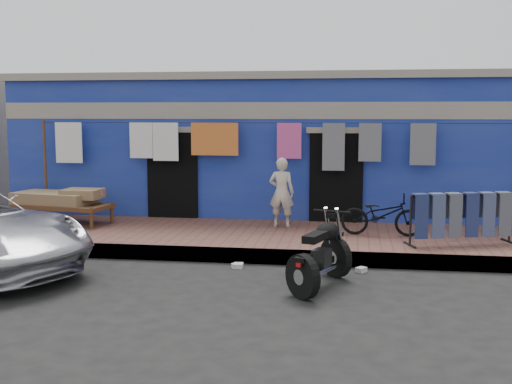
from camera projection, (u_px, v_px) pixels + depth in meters
The scene contains 13 objects.
ground at pixel (235, 288), 9.21m from camera, with size 80.00×80.00×0.00m, color black.
sidewalk at pixel (264, 239), 12.14m from camera, with size 28.00×3.00×0.25m, color brown.
curb at pixel (252, 256), 10.72m from camera, with size 28.00×0.10×0.25m, color gray.
building at pixel (287, 146), 15.86m from camera, with size 12.20×5.20×3.36m.
clothesline at pixel (244, 147), 13.25m from camera, with size 10.06×0.06×2.10m.
seated_person at pixel (282, 192), 12.69m from camera, with size 0.50×0.33×1.38m, color beige.
bicycle at pixel (382, 210), 11.80m from camera, with size 0.52×1.47×0.95m, color black.
motorcycle at pixel (320, 251), 9.20m from camera, with size 1.06×1.74×1.06m, color black, non-canonical shape.
charpoy at pixel (63, 207), 13.10m from camera, with size 2.19×1.33×0.69m, color brown, non-canonical shape.
jeans_rack at pixel (461, 218), 11.02m from camera, with size 1.95×0.96×0.92m, color black, non-canonical shape.
litter_a at pixel (237, 266), 10.42m from camera, with size 0.16×0.13×0.07m, color silver.
litter_b at pixel (361, 270), 10.11m from camera, with size 0.16×0.12×0.08m, color silver.
litter_c at pixel (238, 266), 10.41m from camera, with size 0.19×0.15×0.08m, color silver.
Camera 1 is at (1.66, -8.82, 2.51)m, focal length 45.00 mm.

